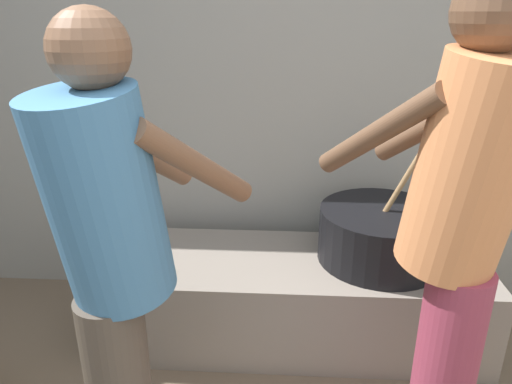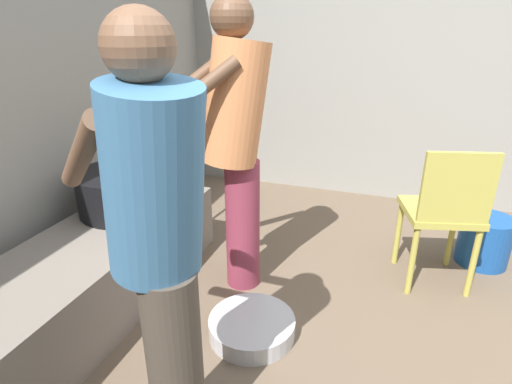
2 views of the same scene
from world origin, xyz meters
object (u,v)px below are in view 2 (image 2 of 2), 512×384
at_px(cooking_pot_main, 126,190).
at_px(metal_mixing_bowl, 252,327).
at_px(chair_olive, 444,211).
at_px(cook_in_blue_shirt, 158,233).
at_px(bucket_blue_plastic, 484,240).
at_px(cook_in_orange_shirt, 235,135).

height_order(cooking_pot_main, metal_mixing_bowl, cooking_pot_main).
distance_m(chair_olive, metal_mixing_bowl, 1.27).
bearing_deg(metal_mixing_bowl, cook_in_blue_shirt, 171.00).
bearing_deg(bucket_blue_plastic, cook_in_blue_shirt, 143.48).
relative_size(cook_in_orange_shirt, bucket_blue_plastic, 4.99).
xyz_separation_m(cook_in_orange_shirt, cook_in_blue_shirt, (-1.01, -0.14, -0.06)).
height_order(chair_olive, bucket_blue_plastic, chair_olive).
relative_size(cook_in_blue_shirt, metal_mixing_bowl, 3.46).
xyz_separation_m(cooking_pot_main, cook_in_orange_shirt, (0.07, -0.70, 0.39)).
relative_size(bucket_blue_plastic, metal_mixing_bowl, 0.73).
height_order(cook_in_orange_shirt, bucket_blue_plastic, cook_in_orange_shirt).
distance_m(cooking_pot_main, metal_mixing_bowl, 1.11).
bearing_deg(cook_in_blue_shirt, bucket_blue_plastic, -36.52).
distance_m(cook_in_orange_shirt, chair_olive, 1.27).
bearing_deg(metal_mixing_bowl, bucket_blue_plastic, -46.14).
xyz_separation_m(cooking_pot_main, cook_in_blue_shirt, (-0.94, -0.84, 0.33)).
xyz_separation_m(cooking_pot_main, metal_mixing_bowl, (-0.34, -0.93, -0.50)).
bearing_deg(metal_mixing_bowl, cooking_pot_main, 69.91).
height_order(cook_in_orange_shirt, cook_in_blue_shirt, cook_in_orange_shirt).
bearing_deg(cook_in_blue_shirt, metal_mixing_bowl, -9.00).
relative_size(cook_in_orange_shirt, cook_in_blue_shirt, 1.06).
bearing_deg(cooking_pot_main, chair_olive, -76.24).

